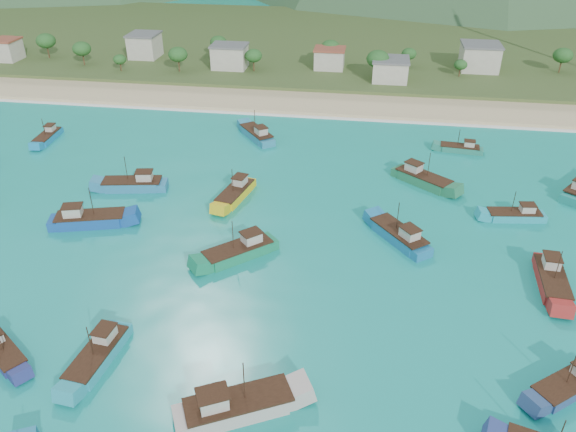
# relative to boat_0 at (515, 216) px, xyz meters

# --- Properties ---
(ground) EXTENTS (600.00, 600.00, 0.00)m
(ground) POSITION_rel_boat_0_xyz_m (-37.65, -27.54, -0.63)
(ground) COLOR #0C8285
(ground) RESTS_ON ground
(beach) EXTENTS (400.00, 18.00, 1.20)m
(beach) POSITION_rel_boat_0_xyz_m (-37.65, 51.46, -0.63)
(beach) COLOR beige
(beach) RESTS_ON ground
(land) EXTENTS (400.00, 110.00, 2.40)m
(land) POSITION_rel_boat_0_xyz_m (-37.65, 112.46, -0.63)
(land) COLOR #385123
(land) RESTS_ON ground
(surf_line) EXTENTS (400.00, 2.50, 0.08)m
(surf_line) POSITION_rel_boat_0_xyz_m (-37.65, 41.96, -0.63)
(surf_line) COLOR white
(surf_line) RESTS_ON ground
(village) EXTENTS (214.16, 23.18, 6.93)m
(village) POSITION_rel_boat_0_xyz_m (-23.10, 75.70, 4.03)
(village) COLOR beige
(village) RESTS_ON ground
(vegetation) EXTENTS (277.48, 25.25, 8.55)m
(vegetation) POSITION_rel_boat_0_xyz_m (-36.18, 75.47, 4.46)
(vegetation) COLOR #235623
(vegetation) RESTS_ON ground
(boat_0) EXTENTS (9.80, 3.98, 5.63)m
(boat_0) POSITION_rel_boat_0_xyz_m (0.00, 0.00, 0.00)
(boat_0) COLOR #1C9DB2
(boat_0) RESTS_ON ground
(boat_1) EXTENTS (11.02, 10.41, 6.92)m
(boat_1) POSITION_rel_boat_0_xyz_m (-42.64, -17.34, 0.24)
(boat_1) COLOR #137D54
(boat_1) RESTS_ON ground
(boat_3) EXTENTS (9.00, 3.52, 5.18)m
(boat_3) POSITION_rel_boat_0_xyz_m (-5.85, 26.52, -0.08)
(boat_3) COLOR #227A66
(boat_3) RESTS_ON ground
(boat_5) EXTENTS (4.05, 11.51, 6.69)m
(boat_5) POSITION_rel_boat_0_xyz_m (1.50, -17.68, 0.19)
(boat_5) COLOR #A82422
(boat_5) RESTS_ON ground
(boat_6) EXTENTS (9.47, 10.92, 6.64)m
(boat_6) POSITION_rel_boat_0_xyz_m (-48.84, 27.03, 0.18)
(boat_6) COLOR teal
(boat_6) RESTS_ON ground
(boat_7) EXTENTS (3.37, 9.59, 5.58)m
(boat_7) POSITION_rel_boat_0_xyz_m (-93.35, 19.45, -0.01)
(boat_7) COLOR #137FBB
(boat_7) RESTS_ON ground
(boat_9) EXTENTS (9.83, 8.47, 5.96)m
(boat_9) POSITION_rel_boat_0_xyz_m (-1.18, -36.95, 0.06)
(boat_9) COLOR navy
(boat_9) RESTS_ON ground
(boat_10) EXTENTS (8.78, 7.36, 5.27)m
(boat_10) POSITION_rel_boat_0_xyz_m (-65.57, -41.50, -0.06)
(boat_10) COLOR navy
(boat_10) RESTS_ON ground
(boat_12) EXTENTS (12.66, 6.68, 7.17)m
(boat_12) POSITION_rel_boat_0_xyz_m (-68.77, -12.16, 0.28)
(boat_12) COLOR #13489A
(boat_12) RESTS_ON ground
(boat_16) EXTENTS (5.51, 11.33, 6.44)m
(boat_16) POSITION_rel_boat_0_xyz_m (-47.35, 0.28, 0.15)
(boat_16) COLOR yellow
(boat_16) RESTS_ON ground
(boat_17) EXTENTS (11.43, 10.02, 6.97)m
(boat_17) POSITION_rel_boat_0_xyz_m (-14.45, 10.68, 0.24)
(boat_17) COLOR #20714B
(boat_17) RESTS_ON ground
(boat_19) EXTENTS (12.94, 9.00, 7.45)m
(boat_19) POSITION_rel_boat_0_xyz_m (-36.55, -45.49, 0.33)
(boat_19) COLOR #B8ADA6
(boat_19) RESTS_ON ground
(boat_23) EXTENTS (4.30, 10.90, 6.28)m
(boat_23) POSITION_rel_boat_0_xyz_m (-54.16, -40.43, 0.12)
(boat_23) COLOR teal
(boat_23) RESTS_ON ground
(boat_26) EXTENTS (9.85, 11.18, 6.83)m
(boat_26) POSITION_rel_boat_0_xyz_m (-19.01, -9.50, 0.22)
(boat_26) COLOR #176EA2
(boat_26) RESTS_ON ground
(boat_27) EXTENTS (12.12, 5.44, 6.91)m
(boat_27) POSITION_rel_boat_0_xyz_m (-66.32, 0.68, 0.23)
(boat_27) COLOR teal
(boat_27) RESTS_ON ground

